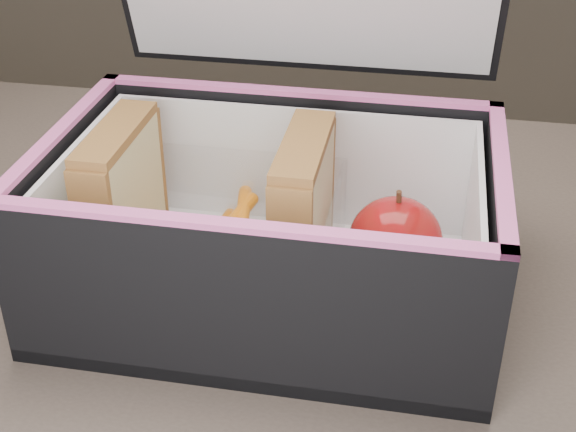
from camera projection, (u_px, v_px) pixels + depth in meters
name	position (u px, v px, depth m)	size (l,w,h in m)	color
kitchen_table	(348.00, 430.00, 0.61)	(1.20, 0.80, 0.75)	brown
lunch_bag	(273.00, 213.00, 0.57)	(0.32, 0.27, 0.31)	black
plastic_tub	(213.00, 233.00, 0.58)	(0.18, 0.13, 0.07)	white
sandwich_left	(123.00, 199.00, 0.58)	(0.03, 0.10, 0.11)	beige
sandwich_right	(303.00, 215.00, 0.56)	(0.03, 0.10, 0.11)	beige
carrot_sticks	(221.00, 253.00, 0.59)	(0.05, 0.15, 0.03)	orange
paper_napkin	(393.00, 282.00, 0.59)	(0.08, 0.08, 0.01)	white
red_apple	(395.00, 239.00, 0.57)	(0.08, 0.08, 0.07)	maroon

